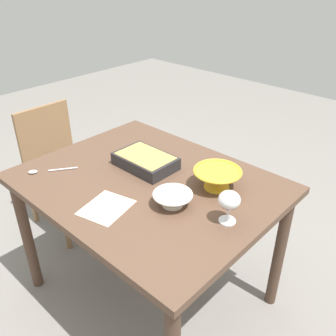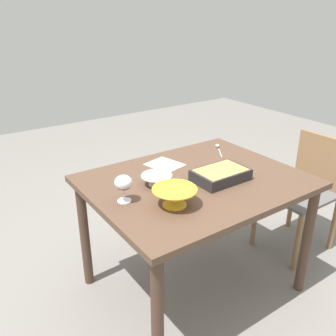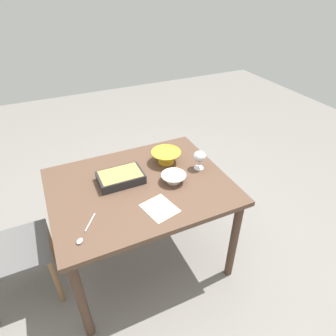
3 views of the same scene
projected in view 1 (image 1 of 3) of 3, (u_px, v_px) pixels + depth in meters
name	position (u px, v px, depth m)	size (l,w,h in m)	color
ground_plane	(151.00, 291.00, 2.11)	(8.00, 8.00, 0.00)	gray
dining_table	(148.00, 197.00, 1.78)	(1.18, 0.93, 0.75)	brown
chair	(60.00, 162.00, 2.49)	(0.46, 0.41, 0.82)	#595959
wine_glass	(230.00, 201.00, 1.42)	(0.09, 0.09, 0.14)	white
casserole_dish	(145.00, 160.00, 1.83)	(0.30, 0.20, 0.06)	#262628
mixing_bowl	(173.00, 198.00, 1.54)	(0.17, 0.17, 0.06)	white
small_bowl	(217.00, 178.00, 1.66)	(0.22, 0.22, 0.09)	yellow
serving_spoon	(43.00, 171.00, 1.80)	(0.15, 0.21, 0.01)	silver
napkin	(106.00, 208.00, 1.54)	(0.17, 0.20, 0.00)	beige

